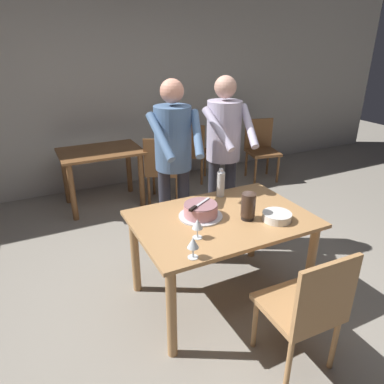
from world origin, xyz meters
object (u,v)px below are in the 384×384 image
cake_on_platter (201,211)px  wine_glass_near (197,225)px  person_cutting_cake (174,155)px  background_chair_3 (191,150)px  main_dining_table (222,231)px  hurricane_lamp (248,206)px  background_table (101,163)px  plate_stack (277,217)px  chair_near_side (307,307)px  background_chair_2 (261,147)px  person_standing_beside (224,147)px  cake_knife (196,207)px  water_bottle (221,184)px  background_chair_1 (163,168)px  wine_glass_far (193,243)px

cake_on_platter → wine_glass_near: size_ratio=2.36×
person_cutting_cake → background_chair_3: bearing=59.7°
main_dining_table → hurricane_lamp: size_ratio=6.42×
cake_on_platter → background_table: cake_on_platter is taller
main_dining_table → cake_on_platter: (-0.14, 0.08, 0.17)m
plate_stack → background_chair_3: 2.77m
cake_on_platter → chair_near_side: chair_near_side is taller
background_chair_2 → background_chair_3: same height
person_standing_beside → plate_stack: bearing=-94.7°
cake_knife → plate_stack: cake_knife is taller
plate_stack → chair_near_side: chair_near_side is taller
background_table → background_chair_3: (1.37, 0.23, -0.09)m
main_dining_table → wine_glass_near: 0.42m
hurricane_lamp → person_cutting_cake: 0.85m
main_dining_table → chair_near_side: (0.12, -0.84, -0.14)m
main_dining_table → person_standing_beside: (0.42, 0.70, 0.44)m
main_dining_table → wine_glass_near: wine_glass_near is taller
main_dining_table → background_chair_2: size_ratio=1.50×
background_chair_2 → background_table: bearing=177.9°
cake_on_platter → hurricane_lamp: (0.30, -0.19, 0.06)m
water_bottle → chair_near_side: bearing=-93.6°
cake_on_platter → person_cutting_cake: 0.65m
background_chair_1 → water_bottle: bearing=-93.5°
wine_glass_near → person_standing_beside: 1.17m
person_standing_beside → chair_near_side: 1.67m
wine_glass_far → background_chair_2: 3.52m
cake_on_platter → cake_knife: bearing=-149.4°
plate_stack → hurricane_lamp: 0.23m
cake_knife → background_table: (-0.22, 2.19, -0.29)m
person_standing_beside → person_cutting_cake: bearing=-176.8°
cake_knife → chair_near_side: 1.01m
cake_on_platter → chair_near_side: (0.26, -0.92, -0.31)m
main_dining_table → cake_knife: (-0.21, 0.05, 0.23)m
wine_glass_near → person_cutting_cake: 0.91m
water_bottle → chair_near_side: (-0.08, -1.19, -0.37)m
person_cutting_cake → chair_near_side: bearing=-81.5°
background_chair_1 → hurricane_lamp: bearing=-93.6°
background_chair_3 → cake_knife: bearing=-115.3°
water_bottle → background_chair_2: water_bottle is taller
background_table → background_chair_3: bearing=9.7°
person_standing_beside → background_table: 1.82m
water_bottle → person_cutting_cake: size_ratio=0.15×
chair_near_side → cake_knife: bearing=110.1°
cake_knife → wine_glass_far: size_ratio=1.69×
background_chair_3 → wine_glass_near: bearing=-115.2°
person_standing_beside → wine_glass_near: bearing=-129.5°
wine_glass_far → background_chair_2: size_ratio=0.16×
wine_glass_near → background_table: 2.44m
plate_stack → chair_near_side: size_ratio=0.24×
water_bottle → chair_near_side: size_ratio=0.28×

